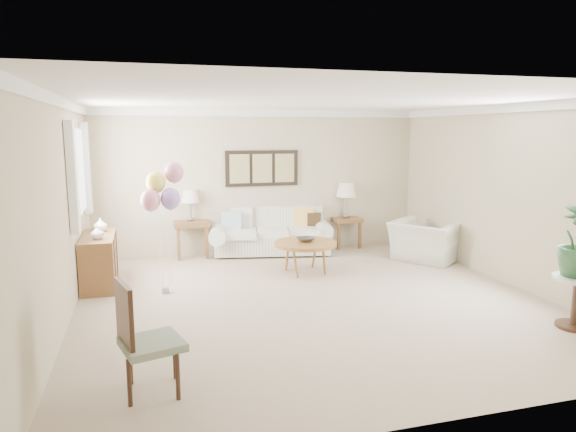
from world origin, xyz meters
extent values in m
plane|color=tan|center=(0.00, 0.00, 0.00)|extent=(6.00, 6.00, 0.00)
cube|color=#B8AC93|center=(0.00, 3.00, 1.30)|extent=(6.00, 0.04, 2.60)
cube|color=#B8AC93|center=(0.00, -3.00, 1.30)|extent=(6.00, 0.04, 2.60)
cube|color=#B8AC93|center=(-3.00, 0.00, 1.30)|extent=(0.04, 6.00, 2.60)
cube|color=#B8AC93|center=(3.00, 0.00, 1.30)|extent=(0.04, 6.00, 2.60)
cube|color=white|center=(0.00, 0.00, 2.59)|extent=(6.00, 6.00, 0.02)
cube|color=white|center=(0.00, 2.97, 2.54)|extent=(6.00, 0.06, 0.12)
cube|color=white|center=(-2.97, 0.00, 2.54)|extent=(0.06, 6.00, 0.12)
cube|color=white|center=(2.97, 0.00, 2.54)|extent=(0.06, 6.00, 0.12)
cube|color=white|center=(-2.98, 1.50, 1.65)|extent=(0.04, 1.40, 1.20)
cube|color=white|center=(-2.94, 0.65, 1.65)|extent=(0.10, 0.22, 1.40)
cube|color=white|center=(-2.94, 2.35, 1.65)|extent=(0.10, 0.22, 1.40)
cube|color=black|center=(0.00, 2.97, 1.55)|extent=(1.35, 0.04, 0.65)
cube|color=#8C8C59|center=(-0.42, 2.94, 1.55)|extent=(0.36, 0.02, 0.52)
cube|color=#8C8C59|center=(0.00, 2.94, 1.55)|extent=(0.36, 0.02, 0.52)
cube|color=#8C8C59|center=(0.42, 2.94, 1.55)|extent=(0.36, 0.02, 0.52)
cube|color=silver|center=(0.12, 2.75, 0.21)|extent=(2.17, 1.21, 0.34)
cube|color=silver|center=(0.12, 3.06, 0.58)|extent=(2.05, 0.59, 0.51)
cylinder|color=silver|center=(-0.86, 2.75, 0.42)|extent=(0.45, 0.88, 0.30)
cylinder|color=silver|center=(1.10, 2.75, 0.42)|extent=(0.45, 0.88, 0.30)
cube|color=white|center=(-0.47, 2.71, 0.41)|extent=(0.68, 0.76, 0.11)
cube|color=white|center=(0.12, 2.71, 0.41)|extent=(0.68, 0.76, 0.11)
cube|color=white|center=(0.71, 2.71, 0.41)|extent=(0.68, 0.76, 0.11)
cube|color=#A4C3DC|center=(-0.61, 2.86, 0.62)|extent=(0.35, 0.11, 0.35)
cube|color=#F2B254|center=(0.77, 2.86, 0.62)|extent=(0.35, 0.11, 0.35)
cube|color=#342614|center=(0.91, 2.80, 0.56)|extent=(0.32, 0.09, 0.32)
cube|color=silver|center=(0.12, 2.75, 0.02)|extent=(1.87, 0.75, 0.04)
cube|color=brown|center=(-1.31, 2.89, 0.61)|extent=(0.60, 0.55, 0.09)
cube|color=brown|center=(-1.56, 2.67, 0.28)|extent=(0.05, 0.05, 0.57)
cube|color=brown|center=(-1.07, 2.67, 0.28)|extent=(0.05, 0.05, 0.57)
cube|color=brown|center=(-1.56, 3.10, 0.28)|extent=(0.05, 0.05, 0.57)
cube|color=brown|center=(-1.07, 3.10, 0.28)|extent=(0.05, 0.05, 0.57)
cube|color=brown|center=(1.62, 2.87, 0.54)|extent=(0.53, 0.49, 0.08)
cube|color=brown|center=(1.41, 2.68, 0.25)|extent=(0.05, 0.05, 0.50)
cube|color=brown|center=(1.84, 2.68, 0.25)|extent=(0.05, 0.05, 0.50)
cube|color=brown|center=(1.41, 3.07, 0.25)|extent=(0.05, 0.05, 0.50)
cube|color=brown|center=(1.84, 3.07, 0.25)|extent=(0.05, 0.05, 0.50)
cylinder|color=gray|center=(-1.31, 2.89, 0.68)|extent=(0.13, 0.13, 0.05)
cylinder|color=gray|center=(-1.31, 2.89, 0.85)|extent=(0.04, 0.04, 0.27)
cone|color=silver|center=(-1.31, 2.89, 1.09)|extent=(0.31, 0.31, 0.22)
cylinder|color=gray|center=(1.62, 2.87, 0.62)|extent=(0.16, 0.16, 0.07)
cylinder|color=gray|center=(1.62, 2.87, 0.82)|extent=(0.04, 0.04, 0.34)
cone|color=silver|center=(1.62, 2.87, 1.12)|extent=(0.38, 0.38, 0.27)
cylinder|color=#8E5C23|center=(0.32, 1.34, 0.47)|extent=(0.98, 0.98, 0.05)
cylinder|color=#8E5C23|center=(0.55, 1.57, 0.22)|extent=(0.04, 0.04, 0.44)
cylinder|color=#8E5C23|center=(0.08, 1.57, 0.22)|extent=(0.04, 0.04, 0.44)
cylinder|color=#8E5C23|center=(0.08, 1.10, 0.22)|extent=(0.04, 0.04, 0.44)
cylinder|color=#8E5C23|center=(0.55, 1.10, 0.22)|extent=(0.04, 0.04, 0.44)
imported|color=#302B27|center=(0.33, 1.36, 0.53)|extent=(0.31, 0.31, 0.07)
imported|color=silver|center=(2.55, 1.51, 0.34)|extent=(1.36, 1.39, 0.69)
cylinder|color=#3D2218|center=(2.57, -1.70, 0.28)|extent=(0.09, 0.09, 0.55)
cylinder|color=#3D2218|center=(2.57, -1.70, 0.00)|extent=(0.40, 0.40, 0.01)
cube|color=gray|center=(-2.08, -1.91, 0.43)|extent=(0.59, 0.59, 0.07)
cylinder|color=#3D2218|center=(-2.27, -2.10, 0.20)|extent=(0.04, 0.04, 0.40)
cylinder|color=#3D2218|center=(-1.89, -2.10, 0.20)|extent=(0.04, 0.04, 0.40)
cylinder|color=#3D2218|center=(-2.27, -1.72, 0.20)|extent=(0.04, 0.04, 0.40)
cylinder|color=#3D2218|center=(-1.89, -1.72, 0.20)|extent=(0.04, 0.04, 0.40)
cube|color=#3D2218|center=(-2.29, -1.91, 0.72)|extent=(0.16, 0.45, 0.53)
cube|color=brown|center=(-2.76, 1.50, 0.37)|extent=(0.45, 1.20, 0.74)
cube|color=#3D2218|center=(-2.75, 1.20, 0.37)|extent=(0.46, 0.02, 0.70)
cube|color=#3D2218|center=(-2.75, 1.80, 0.37)|extent=(0.46, 0.02, 0.70)
imported|color=silver|center=(-2.74, 1.23, 0.83)|extent=(0.22, 0.22, 0.19)
imported|color=silver|center=(-2.74, 1.79, 0.84)|extent=(0.20, 0.20, 0.21)
cube|color=gray|center=(-1.87, 0.87, 0.04)|extent=(0.09, 0.09, 0.07)
ellipsoid|color=pink|center=(-2.02, 0.81, 1.31)|extent=(0.26, 0.26, 0.30)
cylinder|color=silver|center=(-1.94, 0.84, 0.62)|extent=(0.01, 0.01, 1.09)
ellipsoid|color=#A07ADB|center=(-1.75, 0.85, 1.32)|extent=(0.26, 0.26, 0.30)
cylinder|color=silver|center=(-1.81, 0.86, 0.62)|extent=(0.01, 0.01, 1.09)
ellipsoid|color=#F6DD51|center=(-1.94, 0.93, 1.54)|extent=(0.26, 0.26, 0.30)
cylinder|color=silver|center=(-1.90, 0.90, 0.73)|extent=(0.01, 0.01, 1.31)
ellipsoid|color=pink|center=(-1.69, 0.96, 1.67)|extent=(0.26, 0.26, 0.30)
cylinder|color=silver|center=(-1.78, 0.92, 0.80)|extent=(0.01, 0.01, 1.44)
camera|label=1|loc=(-2.09, -6.18, 2.21)|focal=32.00mm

